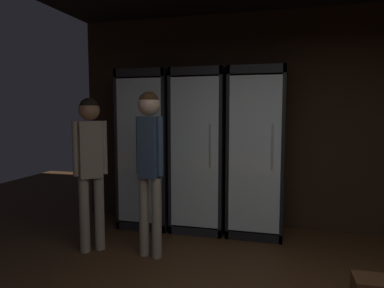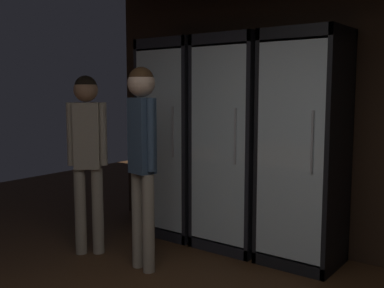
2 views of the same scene
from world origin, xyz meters
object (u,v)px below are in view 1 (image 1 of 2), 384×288
at_px(cooler_center, 257,154).
at_px(shopper_far, 90,156).
at_px(cooler_far_left, 149,150).
at_px(cooler_left, 201,151).
at_px(shopper_near, 150,153).

xyz_separation_m(cooler_center, shopper_far, (-1.69, -1.04, 0.04)).
height_order(cooler_far_left, cooler_left, same).
xyz_separation_m(cooler_left, cooler_center, (0.71, -0.00, -0.00)).
xyz_separation_m(cooler_far_left, shopper_near, (0.41, -1.02, 0.10)).
relative_size(cooler_center, shopper_far, 1.23).
relative_size(cooler_center, shopper_near, 1.19).
bearing_deg(cooler_far_left, shopper_near, -67.89).
bearing_deg(shopper_far, cooler_far_left, 75.87).
bearing_deg(cooler_left, shopper_far, -133.24).
distance_m(cooler_far_left, cooler_center, 1.43).
bearing_deg(shopper_far, shopper_near, 1.74).
distance_m(cooler_center, shopper_far, 1.98).
distance_m(shopper_near, shopper_far, 0.68).
relative_size(cooler_left, shopper_near, 1.19).
distance_m(cooler_far_left, shopper_near, 1.10).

